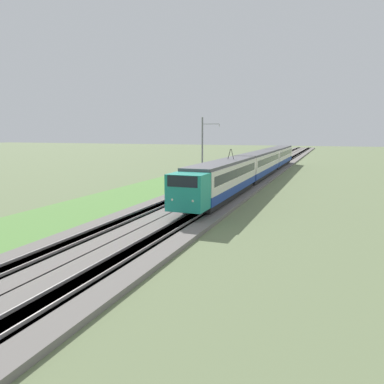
{
  "coord_description": "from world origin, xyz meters",
  "views": [
    {
      "loc": [
        -2.37,
        -14.46,
        6.81
      ],
      "look_at": [
        24.45,
        -4.29,
        2.25
      ],
      "focal_mm": 35.0,
      "sensor_mm": 36.0,
      "label": 1
    }
  ],
  "objects": [
    {
      "name": "ballast_main",
      "position": [
        50.0,
        0.0,
        0.15
      ],
      "size": [
        240.0,
        4.4,
        0.3
      ],
      "color": "slate",
      "rests_on": "ground"
    },
    {
      "name": "ballast_adjacent",
      "position": [
        50.0,
        -4.29,
        0.15
      ],
      "size": [
        240.0,
        4.4,
        0.3
      ],
      "color": "slate",
      "rests_on": "ground"
    },
    {
      "name": "track_main",
      "position": [
        50.0,
        0.0,
        0.16
      ],
      "size": [
        240.0,
        1.57,
        0.45
      ],
      "color": "#4C4238",
      "rests_on": "ground"
    },
    {
      "name": "track_adjacent",
      "position": [
        50.0,
        -4.29,
        0.16
      ],
      "size": [
        240.0,
        1.57,
        0.45
      ],
      "color": "#4C4238",
      "rests_on": "ground"
    },
    {
      "name": "grass_verge",
      "position": [
        50.0,
        5.49,
        0.06
      ],
      "size": [
        240.0,
        9.27,
        0.12
      ],
      "color": "#5B8E42",
      "rests_on": "ground"
    },
    {
      "name": "passenger_train",
      "position": [
        52.67,
        -4.29,
        2.4
      ],
      "size": [
        59.9,
        2.98,
        5.11
      ],
      "rotation": [
        0.0,
        0.0,
        3.14
      ],
      "color": "teal",
      "rests_on": "ground"
    },
    {
      "name": "catenary_mast_mid",
      "position": [
        46.52,
        2.5,
        4.58
      ],
      "size": [
        0.22,
        2.56,
        8.87
      ],
      "color": "slate",
      "rests_on": "ground"
    }
  ]
}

